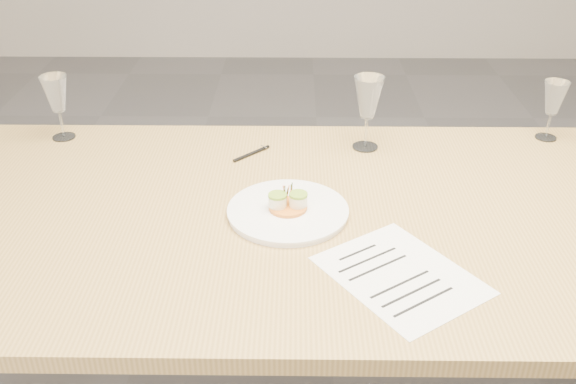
{
  "coord_description": "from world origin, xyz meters",
  "views": [
    {
      "loc": [
        -0.13,
        -1.33,
        1.56
      ],
      "look_at": [
        -0.15,
        0.0,
        0.8
      ],
      "focal_mm": 40.0,
      "sensor_mm": 36.0,
      "label": 1
    }
  ],
  "objects_px": {
    "ballpoint_pen": "(252,153)",
    "wine_glass_1": "(368,99)",
    "wine_glass_0": "(56,95)",
    "wine_glass_2": "(554,99)",
    "dining_table": "(347,234)",
    "recipe_sheet": "(400,275)",
    "dinner_plate": "(288,210)"
  },
  "relations": [
    {
      "from": "ballpoint_pen",
      "to": "wine_glass_0",
      "type": "distance_m",
      "value": 0.59
    },
    {
      "from": "wine_glass_2",
      "to": "recipe_sheet",
      "type": "bearing_deg",
      "value": -127.82
    },
    {
      "from": "wine_glass_1",
      "to": "dinner_plate",
      "type": "bearing_deg",
      "value": -120.49
    },
    {
      "from": "wine_glass_0",
      "to": "wine_glass_2",
      "type": "distance_m",
      "value": 1.44
    },
    {
      "from": "dining_table",
      "to": "recipe_sheet",
      "type": "relative_size",
      "value": 6.02
    },
    {
      "from": "dining_table",
      "to": "recipe_sheet",
      "type": "height_order",
      "value": "recipe_sheet"
    },
    {
      "from": "dinner_plate",
      "to": "wine_glass_1",
      "type": "bearing_deg",
      "value": 59.51
    },
    {
      "from": "wine_glass_2",
      "to": "wine_glass_0",
      "type": "bearing_deg",
      "value": -179.43
    },
    {
      "from": "dinner_plate",
      "to": "ballpoint_pen",
      "type": "distance_m",
      "value": 0.34
    },
    {
      "from": "dinner_plate",
      "to": "wine_glass_0",
      "type": "xyz_separation_m",
      "value": [
        -0.67,
        0.43,
        0.12
      ]
    },
    {
      "from": "ballpoint_pen",
      "to": "wine_glass_0",
      "type": "relative_size",
      "value": 0.52
    },
    {
      "from": "dining_table",
      "to": "wine_glass_2",
      "type": "bearing_deg",
      "value": 34.32
    },
    {
      "from": "dining_table",
      "to": "wine_glass_1",
      "type": "xyz_separation_m",
      "value": [
        0.07,
        0.35,
        0.22
      ]
    },
    {
      "from": "wine_glass_0",
      "to": "dining_table",
      "type": "bearing_deg",
      "value": -26.47
    },
    {
      "from": "recipe_sheet",
      "to": "wine_glass_1",
      "type": "relative_size",
      "value": 1.88
    },
    {
      "from": "ballpoint_pen",
      "to": "wine_glass_0",
      "type": "xyz_separation_m",
      "value": [
        -0.57,
        0.11,
        0.13
      ]
    },
    {
      "from": "dining_table",
      "to": "ballpoint_pen",
      "type": "height_order",
      "value": "ballpoint_pen"
    },
    {
      "from": "wine_glass_2",
      "to": "ballpoint_pen",
      "type": "bearing_deg",
      "value": -171.93
    },
    {
      "from": "ballpoint_pen",
      "to": "wine_glass_0",
      "type": "height_order",
      "value": "wine_glass_0"
    },
    {
      "from": "dinner_plate",
      "to": "wine_glass_1",
      "type": "xyz_separation_m",
      "value": [
        0.22,
        0.37,
        0.14
      ]
    },
    {
      "from": "ballpoint_pen",
      "to": "wine_glass_1",
      "type": "relative_size",
      "value": 0.47
    },
    {
      "from": "wine_glass_0",
      "to": "ballpoint_pen",
      "type": "bearing_deg",
      "value": -10.88
    },
    {
      "from": "dining_table",
      "to": "ballpoint_pen",
      "type": "relative_size",
      "value": 23.95
    },
    {
      "from": "ballpoint_pen",
      "to": "wine_glass_1",
      "type": "height_order",
      "value": "wine_glass_1"
    },
    {
      "from": "dining_table",
      "to": "dinner_plate",
      "type": "relative_size",
      "value": 8.25
    },
    {
      "from": "dining_table",
      "to": "ballpoint_pen",
      "type": "xyz_separation_m",
      "value": [
        -0.25,
        0.3,
        0.07
      ]
    },
    {
      "from": "dining_table",
      "to": "dinner_plate",
      "type": "distance_m",
      "value": 0.17
    },
    {
      "from": "wine_glass_0",
      "to": "wine_glass_1",
      "type": "distance_m",
      "value": 0.89
    },
    {
      "from": "recipe_sheet",
      "to": "dining_table",
      "type": "bearing_deg",
      "value": 74.71
    },
    {
      "from": "wine_glass_2",
      "to": "dining_table",
      "type": "bearing_deg",
      "value": -145.68
    },
    {
      "from": "wine_glass_0",
      "to": "dinner_plate",
      "type": "bearing_deg",
      "value": -32.34
    },
    {
      "from": "ballpoint_pen",
      "to": "wine_glass_0",
      "type": "bearing_deg",
      "value": 123.77
    }
  ]
}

